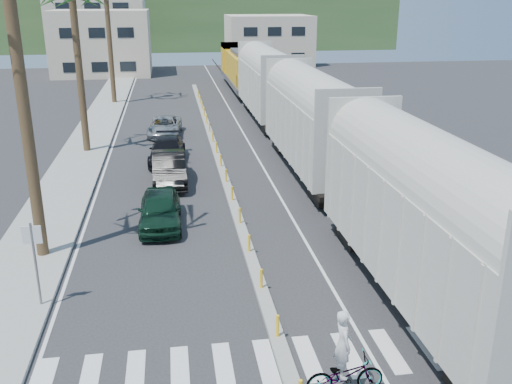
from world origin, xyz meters
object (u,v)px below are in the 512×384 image
street_sign (34,253)px  cyclist (344,367)px  car_lead (160,209)px  car_second (169,169)px

street_sign → cyclist: 10.26m
cyclist → car_lead: bearing=20.1°
car_second → cyclist: cyclist is taller
car_lead → cyclist: (4.71, -12.13, 0.01)m
car_lead → cyclist: bearing=-68.3°
car_lead → car_second: car_second is taller
street_sign → cyclist: street_sign is taller
car_second → cyclist: 18.68m
cyclist → car_second: bearing=12.1°
street_sign → car_lead: street_sign is taller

